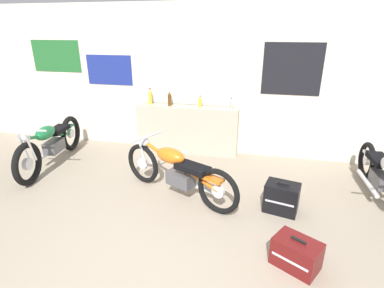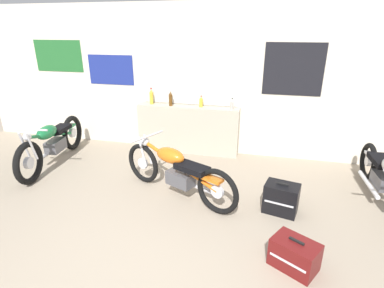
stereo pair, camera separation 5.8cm
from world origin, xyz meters
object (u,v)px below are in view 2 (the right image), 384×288
Objects in this scene: bottle_left_center at (171,99)px; motorcycle_green at (53,142)px; hard_case_black at (281,198)px; hard_case_darkred at (295,255)px; bottle_leftmost at (151,97)px; bottle_right_center at (232,105)px; motorcycle_orange at (177,171)px; bottle_center at (201,102)px.

bottle_left_center reaches higher than motorcycle_green.
hard_case_black is 0.90× the size of hard_case_darkred.
bottle_leftmost is 0.15× the size of motorcycle_green.
bottle_right_center reaches higher than motorcycle_orange.
bottle_leftmost is at bearing 38.64° from motorcycle_green.
hard_case_black is at bearing -35.69° from bottle_leftmost.
bottle_center is 2.49m from hard_case_black.
bottle_leftmost is at bearing 120.59° from motorcycle_orange.
bottle_left_center is at bearing 178.70° from bottle_right_center.
bottle_right_center is at bearing 117.68° from hard_case_black.
motorcycle_orange reaches higher than hard_case_black.
motorcycle_green reaches higher than motorcycle_orange.
bottle_left_center reaches higher than motorcycle_orange.
motorcycle_green is (-2.48, -1.18, -0.61)m from bottle_center.
bottle_center is at bearing 90.72° from motorcycle_orange.
bottle_center is 0.10× the size of motorcycle_green.
motorcycle_green is 4.42m from hard_case_darkred.
bottle_right_center is 3.06m from hard_case_darkred.
bottle_center is (0.59, 0.05, -0.04)m from bottle_left_center.
motorcycle_orange is at bearing -89.28° from bottle_center.
bottle_left_center is 1.91m from motorcycle_orange.
hard_case_black is at bearing -62.32° from bottle_right_center.
bottle_leftmost reaches higher than motorcycle_green.
bottle_center is 0.44× the size of hard_case_black.
bottle_left_center reaches higher than hard_case_black.
motorcycle_orange reaches higher than hard_case_darkred.
hard_case_black is 1.03m from hard_case_darkred.
bottle_center reaches higher than motorcycle_orange.
bottle_left_center reaches higher than hard_case_darkred.
bottle_left_center is 3.67m from hard_case_darkred.
bottle_leftmost is 2.12m from motorcycle_orange.
motorcycle_green is 4.37× the size of hard_case_black.
motorcycle_green is at bearing -154.50° from bottle_center.
bottle_center is 2.82m from motorcycle_green.
motorcycle_green is at bearing -149.00° from bottle_left_center.
hard_case_darkred is at bearing -21.88° from motorcycle_green.
bottle_right_center is 0.45× the size of hard_case_black.
bottle_leftmost is 0.65× the size of hard_case_black.
hard_case_black is (2.10, -1.76, -0.86)m from bottle_left_center.
bottle_right_center is 1.86m from motorcycle_orange.
bottle_center is at bearing 119.68° from hard_case_darkred.
bottle_left_center is 0.60m from bottle_center.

